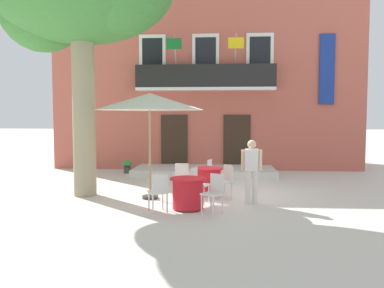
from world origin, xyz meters
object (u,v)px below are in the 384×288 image
Objects in this scene: cafe_chair_near_tree_2 at (159,190)px; cafe_table_middle at (208,181)px; pedestrian_near_entrance at (252,168)px; cafe_umbrella at (150,102)px; cafe_chair_middle_1 at (213,172)px; ground_planter_left at (127,166)px; cafe_chair_middle_2 at (182,176)px; cafe_chair_middle_0 at (225,179)px; cafe_chair_near_tree_0 at (214,191)px; cafe_table_near_tree at (188,193)px; cafe_chair_near_tree_1 at (198,183)px.

cafe_table_middle is (1.07, 2.31, -0.14)m from cafe_chair_near_tree_2.
cafe_table_middle is at bearing 133.85° from pedestrian_near_entrance.
cafe_table_middle is 2.80m from cafe_umbrella.
ground_planter_left is (-3.44, 3.29, -0.24)m from cafe_chair_middle_1.
cafe_chair_middle_1 is 1.77× the size of ground_planter_left.
ground_planter_left is at bearing 109.52° from cafe_chair_near_tree_2.
pedestrian_near_entrance is (1.88, -1.05, 0.39)m from cafe_chair_middle_2.
cafe_chair_middle_0 is 5.97m from ground_planter_left.
cafe_chair_middle_1 is (-0.09, 3.06, 0.00)m from cafe_chair_near_tree_0.
ground_planter_left is at bearing 129.45° from cafe_chair_middle_0.
cafe_chair_near_tree_0 is 0.31× the size of cafe_umbrella.
cafe_table_near_tree is at bearing -46.48° from cafe_umbrella.
cafe_umbrella reaches higher than cafe_chair_near_tree_2.
ground_planter_left is (-1.77, 4.76, -2.32)m from cafe_umbrella.
cafe_chair_middle_1 is 3.05m from cafe_umbrella.
cafe_umbrella is at bearing 160.95° from cafe_chair_near_tree_1.
cafe_umbrella is (-1.67, -1.47, 2.08)m from cafe_chair_middle_1.
cafe_chair_near_tree_1 and cafe_chair_middle_2 have the same top height.
cafe_chair_near_tree_0 is at bearing -32.23° from cafe_table_near_tree.
cafe_chair_middle_2 is (-0.74, -0.14, 0.14)m from cafe_table_middle.
pedestrian_near_entrance is at bearing -62.26° from cafe_chair_middle_1.
cafe_umbrella reaches higher than cafe_table_middle.
pedestrian_near_entrance is (1.02, -1.93, 0.39)m from cafe_chair_middle_1.
cafe_table_near_tree is at bearing -155.22° from pedestrian_near_entrance.
ground_planter_left is 0.31× the size of pedestrian_near_entrance.
cafe_chair_middle_0 is at bearing 40.22° from cafe_chair_near_tree_1.
cafe_chair_middle_2 is at bearing 116.03° from cafe_chair_near_tree_1.
ground_planter_left is at bearing 136.29° from cafe_chair_middle_1.
cafe_chair_near_tree_2 is 6.73m from ground_planter_left.
cafe_chair_near_tree_1 and cafe_chair_middle_1 have the same top height.
cafe_chair_near_tree_1 is at bearing -100.53° from cafe_chair_middle_1.
pedestrian_near_entrance is at bearing -9.71° from cafe_umbrella.
cafe_umbrella is at bearing -69.65° from ground_planter_left.
cafe_table_near_tree is 0.53× the size of pedestrian_near_entrance.
ground_planter_left is (-3.53, 6.34, -0.24)m from cafe_chair_near_tree_0.
cafe_chair_near_tree_1 is 1.00× the size of cafe_chair_near_tree_2.
cafe_chair_near_tree_1 is 0.31× the size of cafe_umbrella.
cafe_chair_middle_2 is 0.56× the size of pedestrian_near_entrance.
cafe_chair_middle_0 is (0.71, 0.60, 0.00)m from cafe_chair_near_tree_1.
cafe_chair_near_tree_2 is at bearing -131.86° from cafe_chair_middle_0.
cafe_chair_middle_1 is 0.56× the size of pedestrian_near_entrance.
pedestrian_near_entrance reaches higher than cafe_chair_near_tree_1.
pedestrian_near_entrance is at bearing -49.52° from ground_planter_left.
cafe_chair_near_tree_2 is 1.77× the size of ground_planter_left.
pedestrian_near_entrance is (1.38, -0.01, 0.39)m from cafe_chair_near_tree_1.
cafe_umbrella is at bearing 138.01° from cafe_chair_near_tree_0.
cafe_chair_middle_1 is at bearing 79.47° from cafe_chair_near_tree_1.
cafe_chair_near_tree_0 and cafe_chair_near_tree_1 have the same top height.
cafe_table_middle is (0.42, 1.91, 0.00)m from cafe_table_near_tree.
cafe_chair_middle_2 is (0.33, 2.16, 0.00)m from cafe_chair_near_tree_2.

